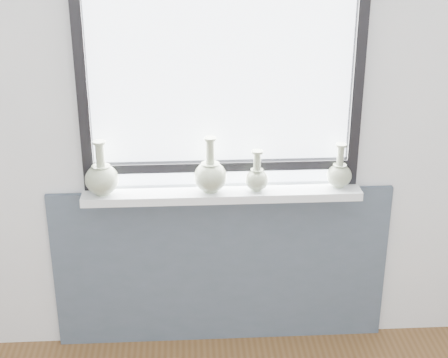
{
  "coord_description": "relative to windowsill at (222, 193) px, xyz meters",
  "views": [
    {
      "loc": [
        -0.17,
        -1.26,
        2.22
      ],
      "look_at": [
        0.0,
        1.55,
        1.02
      ],
      "focal_mm": 55.0,
      "sensor_mm": 36.0,
      "label": 1
    }
  ],
  "objects": [
    {
      "name": "back_wall",
      "position": [
        0.0,
        0.1,
        0.42
      ],
      "size": [
        3.6,
        0.02,
        2.6
      ],
      "primitive_type": "cube",
      "color": "silver",
      "rests_on": "ground"
    },
    {
      "name": "apron_panel",
      "position": [
        0.0,
        0.07,
        -0.45
      ],
      "size": [
        1.7,
        0.03,
        0.86
      ],
      "primitive_type": "cube",
      "color": "#434D60",
      "rests_on": "ground"
    },
    {
      "name": "windowsill",
      "position": [
        0.0,
        0.0,
        0.0
      ],
      "size": [
        1.32,
        0.18,
        0.04
      ],
      "primitive_type": "cube",
      "color": "silver",
      "rests_on": "apron_panel"
    },
    {
      "name": "window",
      "position": [
        0.0,
        0.06,
        0.56
      ],
      "size": [
        1.3,
        0.06,
        1.05
      ],
      "color": "black",
      "rests_on": "windowsill"
    },
    {
      "name": "vase_a",
      "position": [
        -0.56,
        -0.02,
        0.1
      ],
      "size": [
        0.16,
        0.16,
        0.26
      ],
      "rotation": [
        0.0,
        0.0,
        0.01
      ],
      "color": "#94A184",
      "rests_on": "windowsill"
    },
    {
      "name": "vase_b",
      "position": [
        -0.06,
        -0.02,
        0.1
      ],
      "size": [
        0.16,
        0.16,
        0.27
      ],
      "rotation": [
        0.0,
        0.0,
        0.36
      ],
      "color": "#94A184",
      "rests_on": "windowsill"
    },
    {
      "name": "vase_c",
      "position": [
        0.16,
        -0.02,
        0.08
      ],
      "size": [
        0.11,
        0.11,
        0.2
      ],
      "rotation": [
        0.0,
        0.0,
        -0.11
      ],
      "color": "#94A184",
      "rests_on": "windowsill"
    },
    {
      "name": "vase_d",
      "position": [
        0.56,
        0.0,
        0.09
      ],
      "size": [
        0.12,
        0.12,
        0.21
      ],
      "rotation": [
        0.0,
        0.0,
        0.05
      ],
      "color": "#94A184",
      "rests_on": "windowsill"
    }
  ]
}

